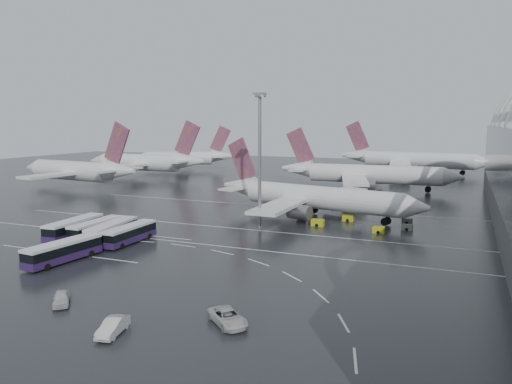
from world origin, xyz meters
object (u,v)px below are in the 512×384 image
at_px(airliner_gate_c, 410,160).
at_px(airliner_main, 311,197).
at_px(airliner_gate_b, 365,174).
at_px(jet_remote_mid, 147,163).
at_px(gse_cart_belly_a, 379,230).
at_px(gse_cart_belly_e, 348,218).
at_px(jet_remote_far, 186,158).
at_px(floodlight_mast, 260,145).
at_px(gse_cart_belly_d, 407,227).
at_px(van_curve_b, 61,298).
at_px(gse_cart_belly_b, 407,221).
at_px(van_curve_c, 113,327).
at_px(bus_row_near_c, 112,231).
at_px(bus_row_near_d, 130,233).
at_px(gse_cart_belly_c, 318,223).
at_px(jet_remote_west, 79,171).
at_px(bus_row_near_b, 96,228).
at_px(bus_row_far_c, 63,251).
at_px(van_curve_a, 228,317).
at_px(bus_row_near_a, 74,227).

bearing_deg(airliner_gate_c, airliner_main, -90.48).
bearing_deg(airliner_gate_b, jet_remote_mid, 175.51).
distance_m(gse_cart_belly_a, gse_cart_belly_e, 12.25).
relative_size(jet_remote_mid, jet_remote_far, 1.17).
distance_m(floodlight_mast, gse_cart_belly_d, 33.32).
bearing_deg(floodlight_mast, jet_remote_far, 127.27).
height_order(van_curve_b, gse_cart_belly_b, van_curve_b).
distance_m(jet_remote_mid, gse_cart_belly_e, 105.11).
distance_m(van_curve_c, gse_cart_belly_e, 67.10).
relative_size(bus_row_near_c, bus_row_near_d, 1.09).
distance_m(gse_cart_belly_b, gse_cart_belly_c, 19.30).
bearing_deg(airliner_gate_b, van_curve_c, -93.43).
xyz_separation_m(airliner_main, jet_remote_west, (-82.19, 17.60, 1.14)).
relative_size(jet_remote_far, gse_cart_belly_a, 18.93).
distance_m(jet_remote_far, floodlight_mast, 128.40).
distance_m(airliner_gate_b, floodlight_mast, 67.28).
bearing_deg(bus_row_near_d, gse_cart_belly_d, -56.83).
bearing_deg(gse_cart_belly_c, gse_cart_belly_a, -7.99).
relative_size(airliner_gate_c, jet_remote_far, 1.42).
distance_m(bus_row_near_b, bus_row_near_d, 8.38).
bearing_deg(airliner_main, gse_cart_belly_c, -52.79).
xyz_separation_m(airliner_main, airliner_gate_c, (10.69, 106.69, 1.03)).
bearing_deg(gse_cart_belly_d, gse_cart_belly_a, -134.84).
relative_size(jet_remote_west, bus_row_far_c, 3.67).
xyz_separation_m(jet_remote_far, floodlight_mast, (77.44, -101.75, 11.75)).
bearing_deg(airliner_main, jet_remote_far, 147.24).
relative_size(van_curve_c, gse_cart_belly_d, 2.29).
relative_size(jet_remote_far, floodlight_mast, 1.60).
xyz_separation_m(bus_row_near_c, bus_row_near_d, (3.78, 0.01, -0.12)).
bearing_deg(van_curve_a, floodlight_mast, 57.91).
height_order(airliner_gate_c, bus_row_near_a, airliner_gate_c).
bearing_deg(bus_row_near_d, bus_row_near_a, 90.69).
bearing_deg(gse_cart_belly_e, airliner_main, 168.52).
xyz_separation_m(van_curve_b, gse_cart_belly_d, (32.90, 57.55, -0.19)).
height_order(airliner_gate_c, bus_row_far_c, airliner_gate_c).
distance_m(airliner_main, gse_cart_belly_c, 10.91).
distance_m(bus_row_near_a, bus_row_far_c, 17.01).
bearing_deg(airliner_gate_c, bus_row_near_c, -99.23).
distance_m(airliner_main, floodlight_mast, 21.51).
relative_size(jet_remote_far, bus_row_far_c, 3.20).
relative_size(airliner_main, gse_cart_belly_d, 23.93).
relative_size(jet_remote_mid, gse_cart_belly_e, 20.84).
height_order(bus_row_far_c, van_curve_b, bus_row_far_c).
bearing_deg(van_curve_c, van_curve_b, 146.08).
xyz_separation_m(bus_row_far_c, floodlight_mast, (18.57, 33.44, 15.02)).
xyz_separation_m(airliner_gate_b, jet_remote_west, (-84.99, -31.46, 0.64)).
bearing_deg(airliner_main, gse_cart_belly_b, 14.05).
bearing_deg(van_curve_c, bus_row_near_d, 112.26).
bearing_deg(jet_remote_west, bus_row_near_a, 137.63).
height_order(jet_remote_mid, van_curve_c, jet_remote_mid).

